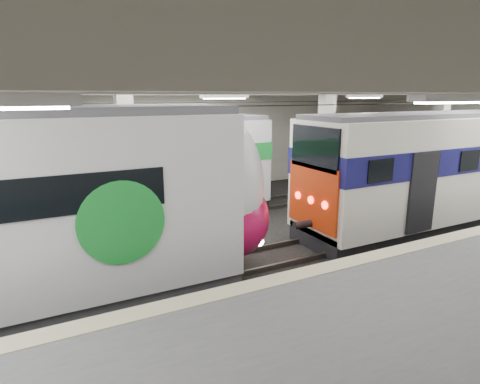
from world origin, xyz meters
TOP-DOWN VIEW (x-y plane):
  - station_hall at (0.00, -1.74)m, footprint 36.00×24.00m
  - older_rer at (8.67, 0.00)m, footprint 13.23×2.92m
  - far_train at (-3.10, 5.50)m, footprint 12.96×3.22m

SIDE VIEW (x-z plane):
  - far_train at x=-3.10m, z-range 0.07..4.22m
  - older_rer at x=8.67m, z-range 0.11..4.48m
  - station_hall at x=0.00m, z-range 0.37..6.12m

